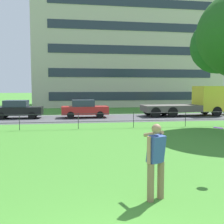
# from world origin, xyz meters

# --- Properties ---
(street_strip) EXTENTS (80.00, 6.48, 0.01)m
(street_strip) POSITION_xyz_m (0.00, 20.11, 0.00)
(street_strip) COLOR #4C4C51
(street_strip) RESTS_ON ground
(park_fence) EXTENTS (35.60, 0.04, 1.00)m
(park_fence) POSITION_xyz_m (0.00, 14.09, 0.67)
(park_fence) COLOR #232328
(park_fence) RESTS_ON ground
(person_thrower) EXTENTS (0.47, 0.87, 1.76)m
(person_thrower) POSITION_xyz_m (1.37, 2.72, 0.95)
(person_thrower) COLOR #846B4C
(person_thrower) RESTS_ON ground
(frisbee) EXTENTS (0.33, 0.33, 0.06)m
(frisbee) POSITION_xyz_m (3.55, 3.86, 1.46)
(frisbee) COLOR purple
(car_black_far_right) EXTENTS (4.05, 1.90, 1.54)m
(car_black_far_right) POSITION_xyz_m (-4.86, 21.02, 0.78)
(car_black_far_right) COLOR black
(car_black_far_right) RESTS_ON ground
(car_red_far_left) EXTENTS (4.00, 1.82, 1.54)m
(car_red_far_left) POSITION_xyz_m (0.77, 20.78, 0.78)
(car_red_far_left) COLOR red
(car_red_far_left) RESTS_ON ground
(flatbed_truck_left) EXTENTS (7.35, 2.56, 2.75)m
(flatbed_truck_left) POSITION_xyz_m (10.82, 20.86, 1.22)
(flatbed_truck_left) COLOR yellow
(flatbed_truck_left) RESTS_ON ground
(apartment_building_background) EXTENTS (26.22, 11.75, 18.50)m
(apartment_building_background) POSITION_xyz_m (7.83, 38.27, 9.25)
(apartment_building_background) COLOR beige
(apartment_building_background) RESTS_ON ground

